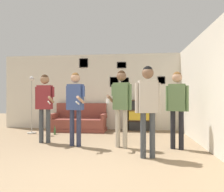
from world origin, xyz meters
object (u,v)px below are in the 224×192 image
(person_player_foreground_left, at_px, (45,100))
(person_spectator_near_bookshelf, at_px, (148,101))
(floor_lamp, at_px, (32,102))
(drinking_cup, at_px, (142,98))
(person_spectator_far_right, at_px, (177,101))
(person_watcher_holding_cup, at_px, (121,99))
(bookshelf, at_px, (139,115))
(bottle_on_floor, at_px, (55,131))
(person_player_foreground_center, at_px, (75,100))
(couch, at_px, (79,122))

(person_player_foreground_left, distance_m, person_spectator_near_bookshelf, 2.73)
(floor_lamp, bearing_deg, drinking_cup, 13.31)
(person_spectator_far_right, bearing_deg, person_watcher_holding_cup, 179.97)
(person_player_foreground_left, height_order, person_watcher_holding_cup, person_watcher_holding_cup)
(bookshelf, height_order, bottle_on_floor, bookshelf)
(person_player_foreground_center, relative_size, person_spectator_near_bookshelf, 0.99)
(person_watcher_holding_cup, bearing_deg, couch, 126.89)
(person_spectator_far_right, bearing_deg, drinking_cup, 106.89)
(bookshelf, bearing_deg, person_player_foreground_left, -140.56)
(person_player_foreground_center, relative_size, drinking_cup, 19.02)
(bookshelf, height_order, drinking_cup, drinking_cup)
(drinking_cup, bearing_deg, person_watcher_holding_cup, -103.80)
(floor_lamp, relative_size, drinking_cup, 19.72)
(couch, xyz_separation_m, person_watcher_holding_cup, (1.58, -2.10, 0.82))
(couch, relative_size, person_spectator_near_bookshelf, 1.04)
(person_spectator_near_bookshelf, xyz_separation_m, drinking_cup, (0.01, 3.01, 0.01))
(couch, height_order, bottle_on_floor, couch)
(person_watcher_holding_cup, distance_m, drinking_cup, 2.36)
(person_watcher_holding_cup, xyz_separation_m, bottle_on_floor, (-2.15, 1.34, -1.01))
(person_spectator_near_bookshelf, distance_m, bottle_on_floor, 3.54)
(person_player_foreground_center, distance_m, person_spectator_near_bookshelf, 1.81)
(bookshelf, height_order, person_watcher_holding_cup, person_watcher_holding_cup)
(couch, bearing_deg, bookshelf, 5.34)
(person_player_foreground_left, distance_m, person_spectator_far_right, 3.25)
(couch, bearing_deg, bottle_on_floor, -127.25)
(person_watcher_holding_cup, relative_size, bottle_on_floor, 6.54)
(couch, xyz_separation_m, drinking_cup, (2.14, 0.19, 0.81))
(person_player_foreground_left, xyz_separation_m, bottle_on_floor, (-0.17, 1.07, -0.98))
(floor_lamp, bearing_deg, bookshelf, 13.66)
(floor_lamp, xyz_separation_m, person_watcher_holding_cup, (2.97, -1.46, 0.12))
(bottle_on_floor, bearing_deg, person_spectator_near_bookshelf, -37.24)
(bookshelf, relative_size, person_spectator_far_right, 0.61)
(floor_lamp, height_order, drinking_cup, floor_lamp)
(person_spectator_far_right, bearing_deg, floor_lamp, 160.98)
(person_spectator_far_right, height_order, bottle_on_floor, person_spectator_far_right)
(person_player_foreground_center, bearing_deg, bookshelf, 55.42)
(person_spectator_near_bookshelf, bearing_deg, drinking_cup, 89.87)
(bottle_on_floor, bearing_deg, drinking_cup, 19.28)
(couch, distance_m, person_spectator_far_right, 3.61)
(person_spectator_near_bookshelf, bearing_deg, bookshelf, 91.68)
(floor_lamp, bearing_deg, person_spectator_near_bookshelf, -31.68)
(person_spectator_near_bookshelf, height_order, drinking_cup, person_spectator_near_bookshelf)
(couch, bearing_deg, person_spectator_far_right, -36.54)
(drinking_cup, bearing_deg, couch, -174.88)
(couch, relative_size, person_watcher_holding_cup, 1.03)
(person_player_foreground_left, xyz_separation_m, person_spectator_near_bookshelf, (2.54, -0.99, 0.02))
(person_player_foreground_center, relative_size, person_watcher_holding_cup, 0.98)
(person_spectator_near_bookshelf, bearing_deg, bottle_on_floor, 142.76)
(couch, distance_m, person_player_foreground_left, 2.03)
(person_player_foreground_center, height_order, person_spectator_near_bookshelf, person_spectator_near_bookshelf)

